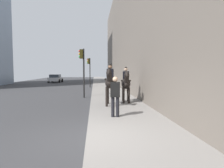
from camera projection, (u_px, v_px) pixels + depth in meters
name	position (u px, v px, depth m)	size (l,w,h in m)	color
sidewalk_slab	(140.00, 136.00, 5.91)	(120.00, 3.24, 0.12)	gray
mounted_horse_near	(110.00, 82.00, 10.84)	(2.15, 0.77, 2.35)	black
mounted_horse_far	(126.00, 83.00, 11.97)	(2.15, 0.71, 2.21)	black
pedestrian_greeting	(115.00, 94.00, 8.10)	(0.31, 0.43, 1.70)	black
car_near_lane	(55.00, 78.00, 34.85)	(3.99, 2.23, 1.44)	#B7BABF
traffic_light_near_curb	(83.00, 65.00, 14.74)	(0.20, 0.44, 3.75)	black
traffic_light_far_curb	(89.00, 68.00, 24.40)	(0.20, 0.44, 3.70)	black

